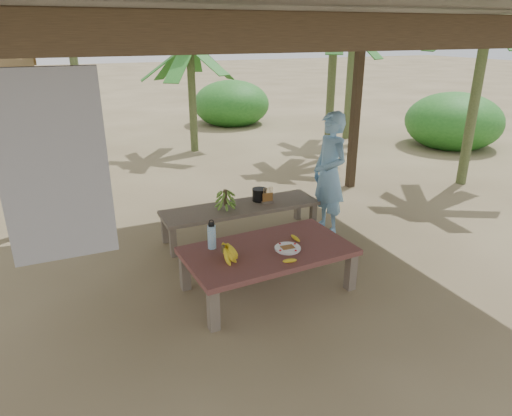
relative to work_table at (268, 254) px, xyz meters
name	(u,v)px	position (x,y,z in m)	size (l,w,h in m)	color
ground	(266,271)	(0.15, 0.37, -0.43)	(80.00, 80.00, 0.00)	brown
pavilion	(267,23)	(0.14, 0.36, 2.34)	(6.60, 5.60, 2.95)	black
work_table	(268,254)	(0.00, 0.00, 0.00)	(1.86, 1.10, 0.50)	brown
bench	(241,210)	(0.26, 1.44, -0.04)	(2.20, 0.62, 0.45)	brown
ripe_banana_bunch	(223,252)	(-0.53, -0.05, 0.15)	(0.30, 0.25, 0.18)	yellow
plate	(288,248)	(0.18, -0.12, 0.08)	(0.28, 0.28, 0.04)	white
loose_banana_front	(290,261)	(0.07, -0.38, 0.09)	(0.04, 0.17, 0.04)	yellow
loose_banana_side	(295,238)	(0.38, 0.07, 0.09)	(0.04, 0.16, 0.04)	yellow
water_flask	(212,236)	(-0.55, 0.26, 0.21)	(0.09, 0.09, 0.34)	#459FD9
green_banana_stalk	(225,199)	(0.04, 1.44, 0.16)	(0.25, 0.25, 0.28)	#598C2D
cooking_pot	(260,195)	(0.59, 1.53, 0.10)	(0.20, 0.20, 0.17)	black
skewer_rack	(268,195)	(0.65, 1.39, 0.14)	(0.18, 0.08, 0.24)	#A57F47
woman	(329,174)	(1.45, 1.10, 0.42)	(0.63, 0.41, 1.72)	#72A9D9
banana_plant_ne	(335,29)	(3.66, 4.60, 2.31)	(1.80, 1.80, 3.23)	#596638
banana_plant_n	(190,56)	(1.07, 6.44, 1.75)	(1.80, 1.80, 2.66)	#596638
banana_plant_nw	(66,2)	(-1.35, 7.16, 2.83)	(1.80, 1.80, 3.77)	#596638
banana_plant_e	(488,22)	(4.99, 1.97, 2.42)	(1.80, 1.80, 3.35)	#596638
banana_plant_far	(354,22)	(5.20, 6.13, 2.47)	(1.80, 1.80, 3.40)	#596638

